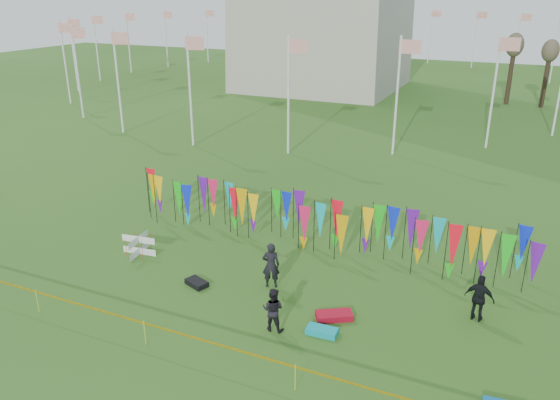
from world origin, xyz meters
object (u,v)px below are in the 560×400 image
at_px(person_left, 271,265).
at_px(kite_bag_red, 334,316).
at_px(person_right, 479,298).
at_px(kite_bag_turquoise, 322,331).
at_px(kite_bag_black, 197,283).
at_px(person_mid, 273,309).
at_px(box_kite, 139,245).

bearing_deg(person_left, kite_bag_red, 137.33).
bearing_deg(person_right, person_left, 16.00).
xyz_separation_m(kite_bag_turquoise, kite_bag_black, (-5.57, 1.01, 0.00)).
bearing_deg(person_left, kite_bag_turquoise, 121.38).
bearing_deg(person_mid, kite_bag_turquoise, -170.43).
height_order(box_kite, kite_bag_black, box_kite).
distance_m(kite_bag_red, kite_bag_black, 5.65).
xyz_separation_m(person_right, kite_bag_black, (-10.21, -2.01, -0.76)).
bearing_deg(box_kite, kite_bag_black, -18.34).
relative_size(person_left, person_right, 1.07).
height_order(kite_bag_red, kite_bag_black, kite_bag_red).
distance_m(person_left, kite_bag_turquoise, 3.69).
relative_size(box_kite, kite_bag_turquoise, 0.85).
bearing_deg(kite_bag_red, person_left, 159.54).
distance_m(box_kite, kite_bag_red, 9.44).
bearing_deg(box_kite, kite_bag_turquoise, -13.55).
xyz_separation_m(person_left, kite_bag_turquoise, (2.90, -2.14, -0.82)).
height_order(box_kite, person_mid, person_mid).
bearing_deg(box_kite, kite_bag_red, -7.36).
distance_m(person_mid, kite_bag_turquoise, 1.80).
bearing_deg(kite_bag_red, person_right, 23.57).
relative_size(person_mid, person_right, 0.90).
relative_size(person_left, kite_bag_black, 2.05).
distance_m(box_kite, person_right, 13.94).
bearing_deg(kite_bag_red, kite_bag_turquoise, -94.23).
bearing_deg(person_right, kite_bag_red, 32.89).
bearing_deg(person_right, person_mid, 38.26).
relative_size(person_left, kite_bag_red, 1.45).
relative_size(kite_bag_turquoise, kite_bag_black, 1.15).
distance_m(person_left, kite_bag_red, 3.27).
bearing_deg(person_mid, person_right, -156.68).
relative_size(person_right, kite_bag_red, 1.36).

